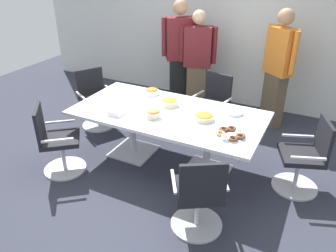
{
  "coord_description": "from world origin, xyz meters",
  "views": [
    {
      "loc": [
        1.71,
        -3.39,
        2.56
      ],
      "look_at": [
        0.0,
        0.0,
        0.55
      ],
      "focal_mm": 35.68,
      "sensor_mm": 36.0,
      "label": 1
    }
  ],
  "objects_px": {
    "conference_table": "(168,121)",
    "snack_bowl_chips_orange": "(204,117)",
    "snack_bowl_chips_yellow": "(170,102)",
    "donut_platter": "(231,134)",
    "plate_stack": "(234,112)",
    "office_chair_1": "(199,198)",
    "snack_bowl_cookies": "(153,113)",
    "office_chair_0": "(57,143)",
    "office_chair_4": "(96,101)",
    "person_standing_2": "(278,68)",
    "person_standing_0": "(180,54)",
    "person_standing_1": "(197,62)",
    "napkin_pile": "(116,112)",
    "office_chair_2": "(305,159)",
    "snack_bowl_pretzels": "(152,91)",
    "office_chair_3": "(212,108)"
  },
  "relations": [
    {
      "from": "napkin_pile",
      "to": "office_chair_4",
      "type": "bearing_deg",
      "value": 140.52
    },
    {
      "from": "donut_platter",
      "to": "office_chair_4",
      "type": "bearing_deg",
      "value": 163.87
    },
    {
      "from": "office_chair_1",
      "to": "snack_bowl_chips_yellow",
      "type": "height_order",
      "value": "office_chair_1"
    },
    {
      "from": "office_chair_2",
      "to": "napkin_pile",
      "type": "distance_m",
      "value": 2.31
    },
    {
      "from": "person_standing_2",
      "to": "snack_bowl_chips_yellow",
      "type": "relative_size",
      "value": 8.2
    },
    {
      "from": "office_chair_2",
      "to": "office_chair_3",
      "type": "xyz_separation_m",
      "value": [
        -1.46,
        0.88,
        0.0
      ]
    },
    {
      "from": "office_chair_3",
      "to": "person_standing_2",
      "type": "xyz_separation_m",
      "value": [
        0.79,
        0.64,
        0.56
      ]
    },
    {
      "from": "office_chair_4",
      "to": "person_standing_2",
      "type": "distance_m",
      "value": 2.89
    },
    {
      "from": "office_chair_2",
      "to": "snack_bowl_pretzels",
      "type": "height_order",
      "value": "office_chair_2"
    },
    {
      "from": "conference_table",
      "to": "donut_platter",
      "type": "bearing_deg",
      "value": -14.62
    },
    {
      "from": "office_chair_0",
      "to": "conference_table",
      "type": "bearing_deg",
      "value": 85.45
    },
    {
      "from": "snack_bowl_pretzels",
      "to": "office_chair_2",
      "type": "bearing_deg",
      "value": -5.1
    },
    {
      "from": "conference_table",
      "to": "napkin_pile",
      "type": "distance_m",
      "value": 0.66
    },
    {
      "from": "person_standing_0",
      "to": "napkin_pile",
      "type": "relative_size",
      "value": 11.69
    },
    {
      "from": "snack_bowl_chips_orange",
      "to": "napkin_pile",
      "type": "height_order",
      "value": "snack_bowl_chips_orange"
    },
    {
      "from": "office_chair_0",
      "to": "office_chair_3",
      "type": "height_order",
      "value": "same"
    },
    {
      "from": "person_standing_1",
      "to": "office_chair_0",
      "type": "bearing_deg",
      "value": 56.11
    },
    {
      "from": "snack_bowl_chips_yellow",
      "to": "plate_stack",
      "type": "xyz_separation_m",
      "value": [
        0.82,
        0.14,
        -0.04
      ]
    },
    {
      "from": "snack_bowl_chips_yellow",
      "to": "plate_stack",
      "type": "distance_m",
      "value": 0.84
    },
    {
      "from": "snack_bowl_chips_orange",
      "to": "snack_bowl_cookies",
      "type": "distance_m",
      "value": 0.62
    },
    {
      "from": "person_standing_2",
      "to": "person_standing_0",
      "type": "bearing_deg",
      "value": 37.73
    },
    {
      "from": "office_chair_1",
      "to": "snack_bowl_cookies",
      "type": "distance_m",
      "value": 1.25
    },
    {
      "from": "office_chair_2",
      "to": "snack_bowl_pretzels",
      "type": "distance_m",
      "value": 2.17
    },
    {
      "from": "office_chair_0",
      "to": "donut_platter",
      "type": "xyz_separation_m",
      "value": [
        2.06,
        0.57,
        0.36
      ]
    },
    {
      "from": "office_chair_1",
      "to": "snack_bowl_cookies",
      "type": "relative_size",
      "value": 4.93
    },
    {
      "from": "office_chair_4",
      "to": "office_chair_0",
      "type": "bearing_deg",
      "value": 45.75
    },
    {
      "from": "snack_bowl_chips_yellow",
      "to": "snack_bowl_chips_orange",
      "type": "distance_m",
      "value": 0.58
    },
    {
      "from": "office_chair_1",
      "to": "napkin_pile",
      "type": "distance_m",
      "value": 1.53
    },
    {
      "from": "snack_bowl_cookies",
      "to": "person_standing_2",
      "type": "bearing_deg",
      "value": 60.73
    },
    {
      "from": "office_chair_0",
      "to": "office_chair_4",
      "type": "distance_m",
      "value": 1.33
    },
    {
      "from": "snack_bowl_chips_yellow",
      "to": "donut_platter",
      "type": "bearing_deg",
      "value": -23.65
    },
    {
      "from": "conference_table",
      "to": "office_chair_1",
      "type": "relative_size",
      "value": 2.64
    },
    {
      "from": "conference_table",
      "to": "snack_bowl_chips_orange",
      "type": "bearing_deg",
      "value": 0.3
    },
    {
      "from": "snack_bowl_chips_orange",
      "to": "plate_stack",
      "type": "bearing_deg",
      "value": 50.32
    },
    {
      "from": "office_chair_0",
      "to": "person_standing_1",
      "type": "height_order",
      "value": "person_standing_1"
    },
    {
      "from": "snack_bowl_chips_yellow",
      "to": "napkin_pile",
      "type": "xyz_separation_m",
      "value": [
        -0.47,
        -0.55,
        -0.02
      ]
    },
    {
      "from": "office_chair_4",
      "to": "snack_bowl_cookies",
      "type": "relative_size",
      "value": 4.93
    },
    {
      "from": "snack_bowl_chips_yellow",
      "to": "office_chair_0",
      "type": "bearing_deg",
      "value": -138.08
    },
    {
      "from": "office_chair_3",
      "to": "person_standing_2",
      "type": "bearing_deg",
      "value": -130.66
    },
    {
      "from": "snack_bowl_chips_yellow",
      "to": "napkin_pile",
      "type": "relative_size",
      "value": 1.41
    },
    {
      "from": "snack_bowl_cookies",
      "to": "snack_bowl_pretzels",
      "type": "bearing_deg",
      "value": 120.65
    },
    {
      "from": "snack_bowl_chips_orange",
      "to": "napkin_pile",
      "type": "bearing_deg",
      "value": -160.41
    },
    {
      "from": "person_standing_0",
      "to": "person_standing_1",
      "type": "xyz_separation_m",
      "value": [
        0.35,
        -0.03,
        -0.08
      ]
    },
    {
      "from": "person_standing_0",
      "to": "snack_bowl_pretzels",
      "type": "bearing_deg",
      "value": 65.06
    },
    {
      "from": "conference_table",
      "to": "snack_bowl_cookies",
      "type": "distance_m",
      "value": 0.29
    },
    {
      "from": "snack_bowl_chips_orange",
      "to": "donut_platter",
      "type": "xyz_separation_m",
      "value": [
        0.4,
        -0.23,
        -0.02
      ]
    },
    {
      "from": "conference_table",
      "to": "snack_bowl_chips_orange",
      "type": "xyz_separation_m",
      "value": [
        0.49,
        0.0,
        0.17
      ]
    },
    {
      "from": "snack_bowl_pretzels",
      "to": "donut_platter",
      "type": "distance_m",
      "value": 1.49
    },
    {
      "from": "office_chair_0",
      "to": "snack_bowl_cookies",
      "type": "bearing_deg",
      "value": 79.58
    },
    {
      "from": "plate_stack",
      "to": "napkin_pile",
      "type": "distance_m",
      "value": 1.46
    }
  ]
}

